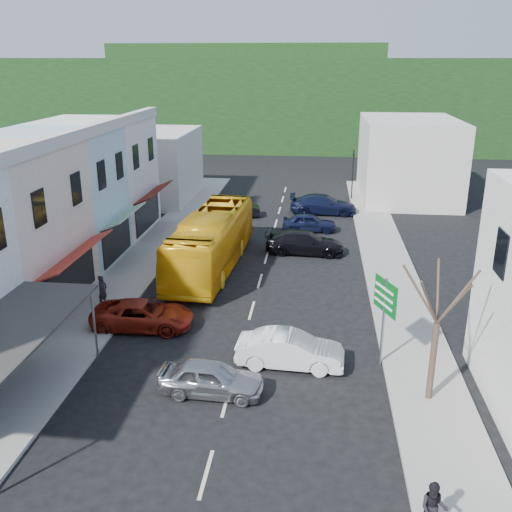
% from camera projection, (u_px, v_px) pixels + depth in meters
% --- Properties ---
extents(ground, '(120.00, 120.00, 0.00)m').
position_uv_depth(ground, '(241.00, 348.00, 24.87)').
color(ground, black).
rests_on(ground, ground).
extents(sidewalk_left, '(3.00, 52.00, 0.15)m').
position_uv_depth(sidewalk_left, '(142.00, 263.00, 35.00)').
color(sidewalk_left, gray).
rests_on(sidewalk_left, ground).
extents(sidewalk_right, '(3.00, 52.00, 0.15)m').
position_uv_depth(sidewalk_right, '(390.00, 272.00, 33.46)').
color(sidewalk_right, gray).
rests_on(sidewalk_right, ground).
extents(shopfront_row, '(8.25, 30.00, 8.00)m').
position_uv_depth(shopfront_row, '(15.00, 221.00, 29.53)').
color(shopfront_row, beige).
rests_on(shopfront_row, ground).
extents(distant_block_left, '(8.00, 10.00, 6.00)m').
position_uv_depth(distant_block_left, '(147.00, 165.00, 50.46)').
color(distant_block_left, '#B7B2A8').
rests_on(distant_block_left, ground).
extents(distant_block_right, '(8.00, 12.00, 7.00)m').
position_uv_depth(distant_block_right, '(408.00, 159.00, 50.76)').
color(distant_block_right, '#B7B2A8').
rests_on(distant_block_right, ground).
extents(hillside, '(80.00, 26.00, 14.00)m').
position_uv_depth(hillside, '(290.00, 96.00, 83.92)').
color(hillside, black).
rests_on(hillside, ground).
extents(bus, '(3.15, 11.72, 3.10)m').
position_uv_depth(bus, '(212.00, 243.00, 33.98)').
color(bus, '#EEB012').
rests_on(bus, ground).
extents(car_silver, '(4.48, 2.00, 1.40)m').
position_uv_depth(car_silver, '(211.00, 377.00, 21.28)').
color(car_silver, '#9E9EA3').
rests_on(car_silver, ground).
extents(car_white, '(4.49, 2.04, 1.40)m').
position_uv_depth(car_white, '(290.00, 351.00, 23.24)').
color(car_white, silver).
rests_on(car_white, ground).
extents(car_red, '(4.65, 2.03, 1.40)m').
position_uv_depth(car_red, '(143.00, 314.00, 26.55)').
color(car_red, maroon).
rests_on(car_red, ground).
extents(car_black_near, '(4.58, 2.03, 1.40)m').
position_uv_depth(car_black_near, '(305.00, 243.00, 36.76)').
color(car_black_near, black).
rests_on(car_black_near, ground).
extents(car_navy_mid, '(4.44, 1.89, 1.40)m').
position_uv_depth(car_navy_mid, '(309.00, 222.00, 41.47)').
color(car_navy_mid, black).
rests_on(car_navy_mid, ground).
extents(car_black_far, '(4.55, 2.22, 1.40)m').
position_uv_depth(car_black_far, '(233.00, 208.00, 45.30)').
color(car_black_far, black).
rests_on(car_black_far, ground).
extents(car_navy_far, '(4.50, 1.85, 1.40)m').
position_uv_depth(car_navy_far, '(323.00, 205.00, 46.17)').
color(car_navy_far, black).
rests_on(car_navy_far, ground).
extents(pedestrian_left, '(0.56, 0.69, 1.70)m').
position_uv_depth(pedestrian_left, '(102.00, 290.00, 28.51)').
color(pedestrian_left, black).
rests_on(pedestrian_left, sidewalk_left).
extents(pedestrian_right, '(0.77, 0.57, 1.70)m').
position_uv_depth(pedestrian_right, '(434.00, 505.00, 14.80)').
color(pedestrian_right, black).
rests_on(pedestrian_right, sidewalk_right).
extents(direction_sign, '(1.42, 1.85, 3.82)m').
position_uv_depth(direction_sign, '(383.00, 322.00, 22.96)').
color(direction_sign, '#055217').
rests_on(direction_sign, ground).
extents(street_tree, '(2.14, 2.14, 6.35)m').
position_uv_depth(street_tree, '(437.00, 323.00, 20.03)').
color(street_tree, '#392B20').
rests_on(street_tree, ground).
extents(traffic_signal, '(0.49, 0.91, 4.45)m').
position_uv_depth(traffic_signal, '(353.00, 175.00, 50.14)').
color(traffic_signal, black).
rests_on(traffic_signal, ground).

